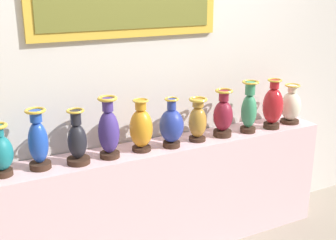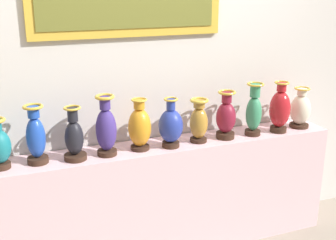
# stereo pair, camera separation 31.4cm
# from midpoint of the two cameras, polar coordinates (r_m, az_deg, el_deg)

# --- Properties ---
(display_shelf) EXTENTS (2.65, 0.34, 0.88)m
(display_shelf) POSITION_cam_midpoint_polar(r_m,az_deg,el_deg) (3.39, -2.70, -10.23)
(display_shelf) COLOR beige
(display_shelf) RESTS_ON ground_plane
(back_wall) EXTENTS (4.60, 0.14, 2.80)m
(back_wall) POSITION_cam_midpoint_polar(r_m,az_deg,el_deg) (3.26, -4.73, 6.74)
(back_wall) COLOR silver
(back_wall) RESTS_ON ground_plane
(vase_teal) EXTENTS (0.15, 0.15, 0.34)m
(vase_teal) POSITION_cam_midpoint_polar(r_m,az_deg,el_deg) (2.89, -24.07, -3.98)
(vase_teal) COLOR #382319
(vase_teal) RESTS_ON display_shelf
(vase_sapphire) EXTENTS (0.14, 0.14, 0.40)m
(vase_sapphire) POSITION_cam_midpoint_polar(r_m,az_deg,el_deg) (2.90, -19.70, -2.79)
(vase_sapphire) COLOR #382319
(vase_sapphire) RESTS_ON display_shelf
(vase_onyx) EXTENTS (0.15, 0.15, 0.37)m
(vase_onyx) POSITION_cam_midpoint_polar(r_m,az_deg,el_deg) (2.92, -14.88, -2.80)
(vase_onyx) COLOR #382319
(vase_onyx) RESTS_ON display_shelf
(vase_indigo) EXTENTS (0.14, 0.14, 0.43)m
(vase_indigo) POSITION_cam_midpoint_polar(r_m,az_deg,el_deg) (2.95, -10.83, -1.44)
(vase_indigo) COLOR #382319
(vase_indigo) RESTS_ON display_shelf
(vase_amber) EXTENTS (0.16, 0.16, 0.37)m
(vase_amber) POSITION_cam_midpoint_polar(r_m,az_deg,el_deg) (3.05, -6.51, -1.10)
(vase_amber) COLOR #382319
(vase_amber) RESTS_ON display_shelf
(vase_cobalt) EXTENTS (0.18, 0.18, 0.36)m
(vase_cobalt) POSITION_cam_midpoint_polar(r_m,az_deg,el_deg) (3.10, -2.41, -0.82)
(vase_cobalt) COLOR #382319
(vase_cobalt) RESTS_ON display_shelf
(vase_ochre) EXTENTS (0.14, 0.14, 0.33)m
(vase_ochre) POSITION_cam_midpoint_polar(r_m,az_deg,el_deg) (3.22, 1.14, -0.11)
(vase_ochre) COLOR #382319
(vase_ochre) RESTS_ON display_shelf
(vase_burgundy) EXTENTS (0.15, 0.15, 0.37)m
(vase_burgundy) POSITION_cam_midpoint_polar(r_m,az_deg,el_deg) (3.32, 4.58, 0.54)
(vase_burgundy) COLOR #382319
(vase_burgundy) RESTS_ON display_shelf
(vase_jade) EXTENTS (0.13, 0.13, 0.41)m
(vase_jade) POSITION_cam_midpoint_polar(r_m,az_deg,el_deg) (3.43, 8.04, 1.37)
(vase_jade) COLOR #382319
(vase_jade) RESTS_ON display_shelf
(vase_crimson) EXTENTS (0.16, 0.16, 0.41)m
(vase_crimson) POSITION_cam_midpoint_polar(r_m,az_deg,el_deg) (3.56, 11.18, 1.77)
(vase_crimson) COLOR #382319
(vase_crimson) RESTS_ON display_shelf
(vase_ivory) EXTENTS (0.17, 0.17, 0.33)m
(vase_ivory) POSITION_cam_midpoint_polar(r_m,az_deg,el_deg) (3.74, 13.55, 1.77)
(vase_ivory) COLOR #382319
(vase_ivory) RESTS_ON display_shelf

